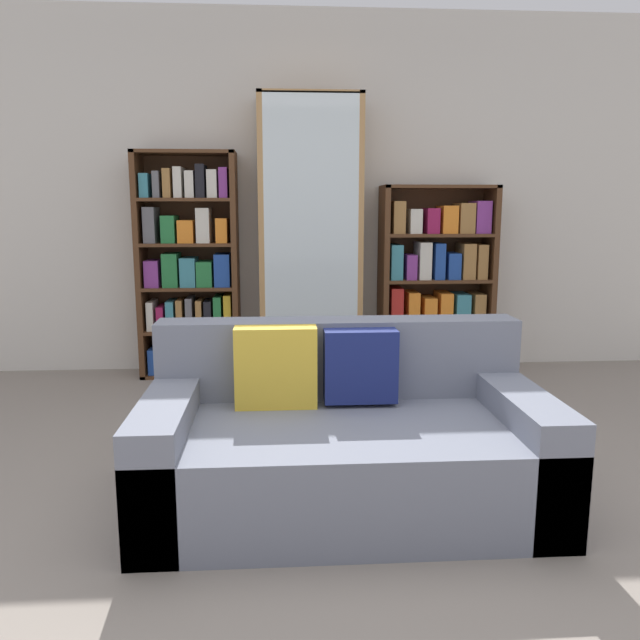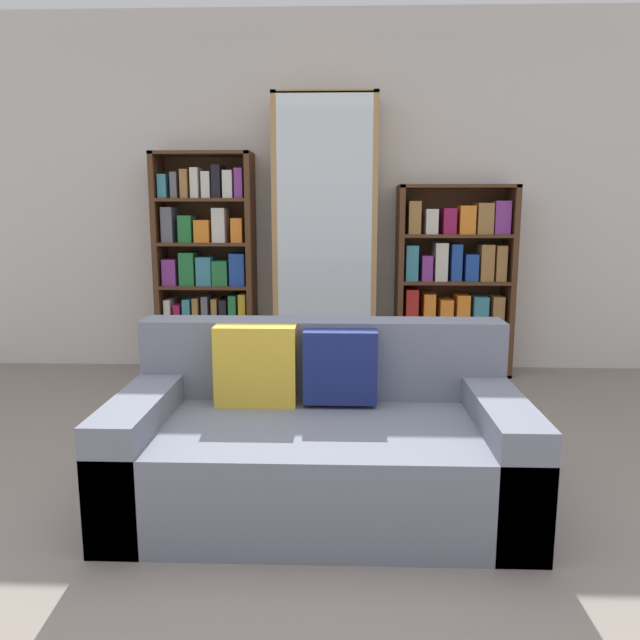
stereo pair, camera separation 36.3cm
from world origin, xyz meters
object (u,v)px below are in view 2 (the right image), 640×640
Objects in this scene: bookshelf_left at (207,268)px; wine_bottle at (425,379)px; display_cabinet at (325,241)px; couch at (319,442)px; bookshelf_right at (454,285)px.

wine_bottle is (1.58, -0.69, -0.66)m from bookshelf_left.
display_cabinet is at bearing 135.43° from wine_bottle.
display_cabinet reaches higher than wine_bottle.
couch is at bearing -89.13° from display_cabinet.
display_cabinet is (0.90, -0.01, 0.21)m from bookshelf_left.
bookshelf_right is 0.92m from wine_bottle.
display_cabinet is 1.29m from wine_bottle.
wine_bottle is at bearing -23.47° from bookshelf_left.
bookshelf_right is (0.97, 0.01, -0.33)m from display_cabinet.
bookshelf_left is at bearing 179.04° from display_cabinet.
bookshelf_right reaches higher than couch.
display_cabinet is at bearing -0.96° from bookshelf_left.
display_cabinet reaches higher than bookshelf_left.
bookshelf_right reaches higher than wine_bottle.
bookshelf_right is at bearing 66.94° from wine_bottle.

